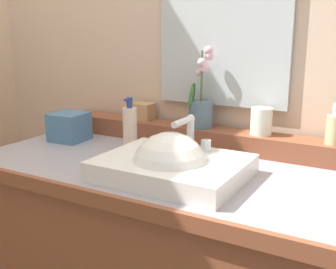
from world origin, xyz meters
TOP-DOWN VIEW (x-y plane):
  - wall_back at (0.00, 0.43)m, footprint 2.96×0.20m
  - back_ledge at (0.00, 0.25)m, footprint 1.19×0.12m
  - sink_basin at (0.10, -0.12)m, footprint 0.43×0.34m
  - potted_plant at (0.02, 0.25)m, footprint 0.11×0.10m
  - soap_dispenser at (0.50, 0.24)m, footprint 0.05×0.06m
  - tumbler_cup at (0.25, 0.25)m, footprint 0.07×0.07m
  - trinket_box at (-0.26, 0.27)m, footprint 0.10×0.08m
  - lotion_bottle at (-0.18, 0.08)m, footprint 0.05×0.06m
  - tissue_box at (-0.47, 0.06)m, footprint 0.14×0.14m
  - mirror at (0.07, 0.32)m, footprint 0.51×0.02m

SIDE VIEW (x-z plane):
  - sink_basin at x=0.10m, z-range 0.78..1.05m
  - back_ledge at x=0.00m, z-range 0.89..0.96m
  - tissue_box at x=-0.47m, z-range 0.89..1.00m
  - lotion_bottle at x=-0.18m, z-range 0.87..1.07m
  - trinket_box at x=-0.26m, z-range 0.96..1.03m
  - tumbler_cup at x=0.25m, z-range 0.96..1.06m
  - soap_dispenser at x=0.50m, z-range 0.95..1.08m
  - potted_plant at x=0.02m, z-range 0.89..1.20m
  - mirror at x=0.07m, z-range 1.04..1.64m
  - wall_back at x=0.00m, z-range 0.00..2.73m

